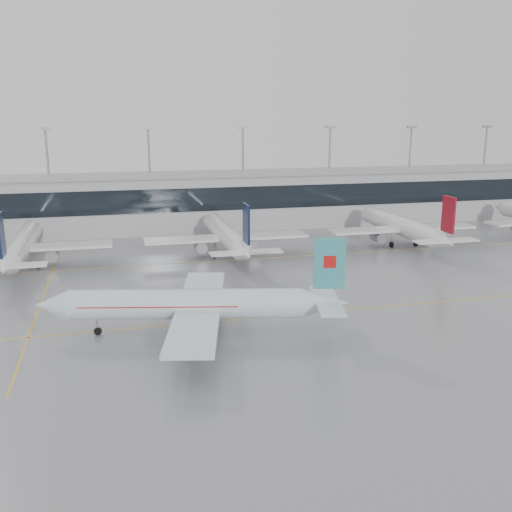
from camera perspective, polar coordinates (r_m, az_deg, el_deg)
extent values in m
plane|color=gray|center=(72.91, 2.33, -5.98)|extent=(320.00, 320.00, 0.00)
cube|color=gold|center=(72.91, 2.33, -5.98)|extent=(120.00, 0.25, 0.01)
cube|color=gold|center=(100.81, -2.52, -0.42)|extent=(120.00, 0.25, 0.01)
cube|color=gold|center=(85.03, -20.58, -3.98)|extent=(0.25, 60.00, 0.01)
cube|color=#A3A3A6|center=(130.61, -5.43, 5.44)|extent=(180.00, 15.00, 12.00)
cube|color=black|center=(123.02, -4.89, 5.65)|extent=(180.00, 0.20, 5.00)
cube|color=gray|center=(129.88, -5.49, 8.15)|extent=(182.00, 16.00, 0.40)
cylinder|color=gray|center=(135.11, -19.96, 7.10)|extent=(0.50, 0.50, 22.00)
cube|color=gray|center=(134.46, -20.35, 11.88)|extent=(2.40, 1.00, 0.60)
cylinder|color=gray|center=(134.75, -10.55, 7.67)|extent=(0.50, 0.50, 22.00)
cube|color=gray|center=(134.09, -10.76, 12.47)|extent=(2.40, 1.00, 0.60)
cylinder|color=gray|center=(137.93, -1.31, 8.02)|extent=(0.50, 0.50, 22.00)
cube|color=gray|center=(137.29, -1.33, 12.72)|extent=(2.40, 1.00, 0.60)
cylinder|color=gray|center=(144.44, 7.32, 8.17)|extent=(0.50, 0.50, 22.00)
cube|color=gray|center=(143.83, 7.45, 12.65)|extent=(2.40, 1.00, 0.60)
cylinder|color=gray|center=(153.84, 15.05, 8.15)|extent=(0.50, 0.50, 22.00)
cube|color=gray|center=(153.27, 15.31, 12.35)|extent=(2.40, 1.00, 0.60)
cylinder|color=gray|center=(165.65, 21.78, 8.01)|extent=(0.50, 0.50, 22.00)
cube|color=gray|center=(165.12, 22.13, 11.90)|extent=(2.40, 1.00, 0.60)
cylinder|color=silver|center=(66.14, -7.04, -4.79)|extent=(26.61, 9.30, 3.48)
cone|color=silver|center=(69.34, -19.73, -4.63)|extent=(4.67, 4.28, 3.48)
cone|color=silver|center=(66.48, 6.91, -4.68)|extent=(6.23, 4.64, 3.48)
cube|color=silver|center=(66.13, -5.73, -5.12)|extent=(11.28, 29.10, 0.45)
cube|color=silver|center=(66.42, 7.08, -4.43)|extent=(5.19, 11.39, 0.25)
cube|color=teal|center=(65.22, 7.37, -0.75)|extent=(3.59, 1.14, 5.93)
cylinder|color=gray|center=(62.19, -6.49, -7.84)|extent=(3.98, 2.85, 2.10)
cylinder|color=gray|center=(71.18, -5.82, -5.02)|extent=(3.98, 2.85, 2.10)
cylinder|color=gray|center=(68.73, -15.57, -6.68)|extent=(0.20, 0.20, 1.49)
cylinder|color=black|center=(68.99, -15.54, -7.26)|extent=(0.94, 0.49, 0.90)
cylinder|color=gray|center=(64.30, -4.97, -7.54)|extent=(0.24, 0.24, 1.49)
cylinder|color=black|center=(64.57, -4.95, -8.15)|extent=(1.17, 0.68, 1.10)
cylinder|color=gray|center=(69.16, -4.71, -5.98)|extent=(0.24, 0.24, 1.49)
cylinder|color=black|center=(69.42, -4.69, -6.56)|extent=(1.17, 0.68, 1.10)
cube|color=#B70F0F|center=(65.17, 7.38, -0.55)|extent=(1.47, 0.75, 1.40)
cube|color=#B70F0F|center=(66.44, -9.63, -4.61)|extent=(18.33, 7.44, 0.12)
cylinder|color=white|center=(104.01, -22.37, 1.13)|extent=(3.59, 27.36, 3.59)
cone|color=white|center=(119.26, -21.39, 2.71)|extent=(3.59, 4.00, 3.59)
cone|color=white|center=(88.13, -23.78, -1.11)|extent=(3.59, 5.60, 3.59)
cube|color=white|center=(102.63, -22.46, 0.74)|extent=(29.64, 5.00, 0.45)
cube|color=white|center=(87.87, -23.82, -0.95)|extent=(11.40, 2.80, 0.25)
cube|color=#0B1635|center=(86.73, -24.12, 1.93)|extent=(0.35, 3.60, 6.12)
cylinder|color=gray|center=(102.84, -19.71, 0.14)|extent=(2.10, 3.60, 2.10)
cylinder|color=gray|center=(114.88, -21.56, 0.99)|extent=(0.20, 0.20, 1.56)
cylinder|color=black|center=(115.04, -21.53, 0.62)|extent=(0.30, 0.90, 0.90)
cylinder|color=gray|center=(102.54, -23.87, -0.60)|extent=(0.24, 0.24, 1.56)
cylinder|color=black|center=(102.72, -23.83, -1.02)|extent=(0.45, 1.10, 1.10)
cylinder|color=gray|center=(101.76, -20.99, -0.43)|extent=(0.24, 0.24, 1.56)
cylinder|color=black|center=(101.94, -20.95, -0.86)|extent=(0.45, 1.10, 1.10)
cylinder|color=white|center=(104.76, -3.10, 2.23)|extent=(3.59, 27.36, 3.59)
cone|color=white|center=(119.92, -4.56, 3.66)|extent=(3.59, 4.00, 3.59)
cone|color=white|center=(89.02, -1.03, 0.21)|extent=(3.59, 5.60, 3.59)
cube|color=white|center=(103.40, -2.93, 1.86)|extent=(29.64, 5.00, 0.45)
cube|color=white|center=(88.76, -1.00, 0.37)|extent=(11.40, 2.80, 0.25)
cube|color=#0B1635|center=(87.64, -0.99, 3.24)|extent=(0.35, 3.60, 6.12)
cylinder|color=gray|center=(103.39, -5.59, 0.96)|extent=(2.10, 3.60, 2.10)
cylinder|color=gray|center=(105.21, -0.41, 1.25)|extent=(2.10, 3.60, 2.10)
cylinder|color=gray|center=(115.56, -4.11, 1.99)|extent=(0.20, 0.20, 1.56)
cylinder|color=black|center=(115.72, -4.11, 1.62)|extent=(0.30, 0.90, 0.90)
cylinder|color=gray|center=(102.42, -4.24, 0.54)|extent=(0.24, 0.24, 1.56)
cylinder|color=black|center=(102.59, -4.23, 0.11)|extent=(0.45, 1.10, 1.10)
cylinder|color=gray|center=(103.41, -1.40, 0.70)|extent=(0.24, 0.24, 1.56)
cylinder|color=black|center=(103.59, -1.40, 0.28)|extent=(0.45, 1.10, 1.10)
cylinder|color=white|center=(116.54, 14.06, 3.01)|extent=(3.59, 27.36, 3.59)
cone|color=white|center=(130.34, 10.82, 4.26)|extent=(3.59, 4.00, 3.59)
cone|color=white|center=(102.62, 18.36, 1.31)|extent=(3.59, 5.60, 3.59)
cube|color=white|center=(115.32, 14.39, 2.67)|extent=(29.64, 5.00, 0.45)
cube|color=white|center=(102.40, 18.43, 1.45)|extent=(11.40, 2.80, 0.25)
cube|color=maroon|center=(101.43, 18.69, 3.94)|extent=(0.35, 3.60, 6.12)
cylinder|color=gray|center=(113.85, 12.10, 1.89)|extent=(2.10, 3.60, 2.10)
cylinder|color=gray|center=(118.37, 16.28, 2.09)|extent=(2.10, 3.60, 2.10)
cylinder|color=gray|center=(126.34, 11.72, 2.74)|extent=(0.20, 0.20, 1.56)
cylinder|color=black|center=(126.48, 11.70, 2.40)|extent=(0.30, 0.90, 0.90)
cylinder|color=gray|center=(113.64, 13.42, 1.51)|extent=(0.24, 0.24, 1.56)
cylinder|color=black|center=(113.80, 13.40, 1.12)|extent=(0.45, 1.10, 1.10)
cylinder|color=gray|center=(116.12, 15.70, 1.62)|extent=(0.24, 0.24, 1.56)
cylinder|color=black|center=(116.28, 15.67, 1.25)|extent=(0.45, 1.10, 1.10)
cone|color=white|center=(148.48, 23.21, 4.53)|extent=(3.59, 4.00, 3.59)
cylinder|color=black|center=(145.10, 24.27, 2.89)|extent=(0.30, 0.90, 0.90)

